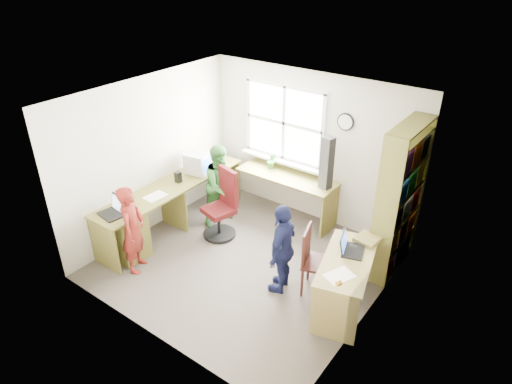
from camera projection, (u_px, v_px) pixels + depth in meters
room at (250, 186)px, 5.97m from camera, size 3.64×3.44×2.44m
l_desk at (164, 216)px, 6.75m from camera, size 2.38×2.95×0.75m
right_desk at (346, 273)px, 5.50m from camera, size 0.86×1.33×0.71m
bookshelf at (399, 203)px, 5.99m from camera, size 0.30×1.02×2.10m
swivel_chair at (223, 208)px, 6.94m from camera, size 0.62×0.62×1.09m
wooden_chair at (314, 258)px, 5.77m from camera, size 0.50×0.50×0.93m
crt_monitor at (197, 163)px, 7.27m from camera, size 0.39×0.36×0.34m
laptop_left at (114, 210)px, 6.22m from camera, size 0.39×0.34×0.24m
laptop_right at (349, 247)px, 5.54m from camera, size 0.37×0.41×0.23m
speaker_a at (178, 177)px, 7.03m from camera, size 0.09×0.09×0.17m
speaker_b at (203, 165)px, 7.40m from camera, size 0.11×0.11×0.18m
cd_tower at (327, 163)px, 6.72m from camera, size 0.19×0.18×0.82m
game_box at (367, 239)px, 5.74m from camera, size 0.31×0.31×0.05m
paper_a at (155, 196)px, 6.67m from camera, size 0.24×0.33×0.00m
paper_b at (339, 276)px, 5.15m from camera, size 0.34×0.39×0.00m
potted_plant at (272, 161)px, 7.43m from camera, size 0.18×0.16×0.27m
person_red at (133, 229)px, 6.11m from camera, size 0.49×0.55×1.27m
person_green at (221, 185)px, 7.16m from camera, size 0.60×0.72×1.33m
person_navy at (282, 248)px, 5.75m from camera, size 0.46×0.78×1.25m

